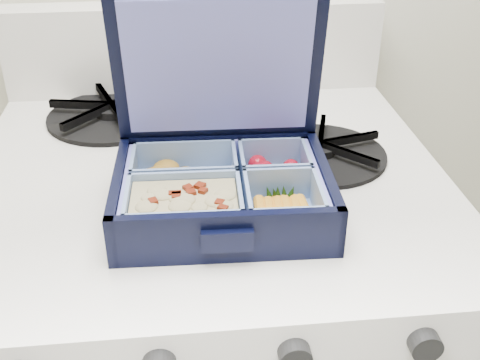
{
  "coord_description": "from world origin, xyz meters",
  "views": [
    {
      "loc": [
        -0.7,
        1.08,
        1.17
      ],
      "look_at": [
        -0.64,
        1.61,
        0.86
      ],
      "focal_mm": 45.0,
      "sensor_mm": 36.0,
      "label": 1
    }
  ],
  "objects": [
    {
      "name": "fork",
      "position": [
        -0.61,
        1.72,
        0.83
      ],
      "size": [
        0.09,
        0.16,
        0.01
      ],
      "primitive_type": null,
      "rotation": [
        0.0,
        0.0,
        -0.46
      ],
      "color": "silver",
      "rests_on": "stove"
    },
    {
      "name": "burner_grate",
      "position": [
        -0.54,
        1.71,
        0.84
      ],
      "size": [
        0.2,
        0.2,
        0.02
      ],
      "primitive_type": "cylinder",
      "rotation": [
        0.0,
        0.0,
        0.24
      ],
      "color": "black",
      "rests_on": "stove"
    },
    {
      "name": "burner_grate_rear",
      "position": [
        -0.79,
        1.85,
        0.84
      ],
      "size": [
        0.21,
        0.21,
        0.02
      ],
      "primitive_type": "cylinder",
      "rotation": [
        0.0,
        0.0,
        -0.2
      ],
      "color": "black",
      "rests_on": "stove"
    },
    {
      "name": "bento_box",
      "position": [
        -0.66,
        1.6,
        0.85
      ],
      "size": [
        0.22,
        0.18,
        0.05
      ],
      "primitive_type": null,
      "rotation": [
        0.0,
        0.0,
        -0.03
      ],
      "color": "black",
      "rests_on": "stove"
    }
  ]
}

